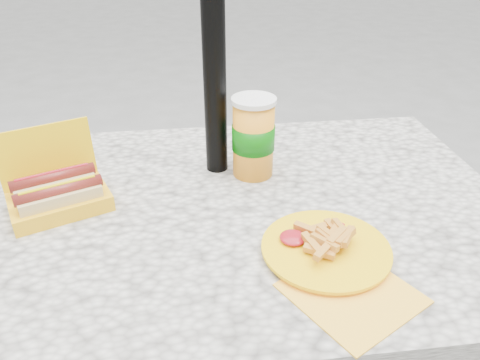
{
  "coord_description": "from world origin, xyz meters",
  "views": [
    {
      "loc": [
        -0.07,
        -0.81,
        1.29
      ],
      "look_at": [
        0.04,
        0.01,
        0.8
      ],
      "focal_mm": 35.0,
      "sensor_mm": 36.0,
      "label": 1
    }
  ],
  "objects": [
    {
      "name": "fries_plate",
      "position": [
        0.17,
        -0.19,
        0.76
      ],
      "size": [
        0.25,
        0.34,
        0.05
      ],
      "rotation": [
        0.0,
        0.0,
        0.42
      ],
      "color": "yellow",
      "rests_on": "picnic_table"
    },
    {
      "name": "picnic_table",
      "position": [
        0.0,
        0.0,
        0.64
      ],
      "size": [
        1.2,
        0.8,
        0.75
      ],
      "color": "beige",
      "rests_on": "ground"
    },
    {
      "name": "hotdog_box",
      "position": [
        -0.33,
        0.03,
        0.78
      ],
      "size": [
        0.23,
        0.2,
        0.16
      ],
      "rotation": [
        0.0,
        0.0,
        0.39
      ],
      "color": "yellow",
      "rests_on": "picnic_table"
    },
    {
      "name": "umbrella_pole",
      "position": [
        0.0,
        0.16,
        1.1
      ],
      "size": [
        0.05,
        0.05,
        2.2
      ],
      "primitive_type": "cylinder",
      "color": "black",
      "rests_on": "ground"
    },
    {
      "name": "soda_cup",
      "position": [
        0.08,
        0.12,
        0.84
      ],
      "size": [
        0.1,
        0.1,
        0.18
      ],
      "rotation": [
        0.0,
        0.0,
        0.26
      ],
      "color": "orange",
      "rests_on": "picnic_table"
    }
  ]
}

